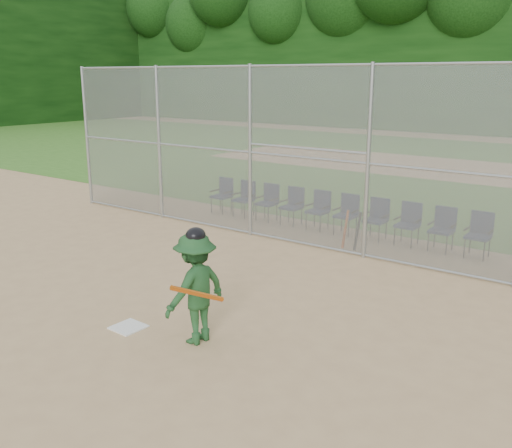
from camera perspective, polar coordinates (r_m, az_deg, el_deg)
The scene contains 18 objects.
ground at distance 9.03m, azimuth -9.56°, elevation -10.03°, with size 100.00×100.00×0.00m, color tan.
grass_strip at distance 24.68m, azimuth 21.86°, elevation 4.86°, with size 100.00×100.00×0.00m, color #34671E.
dirt_patch_far at distance 24.68m, azimuth 21.86°, elevation 4.87°, with size 24.00×24.00×0.00m, color tan.
backstop_fence at distance 12.33m, azimuth 6.93°, elevation 6.73°, with size 16.09×0.09×4.00m.
treeline at distance 26.40m, azimuth 24.20°, elevation 17.22°, with size 81.00×60.00×11.00m.
home_plate at distance 9.06m, azimuth -12.64°, elevation -10.03°, with size 0.45×0.45×0.02m, color silver.
batter_at_plate at distance 8.17m, azimuth -6.05°, elevation -6.31°, with size 0.90×1.34×1.71m.
spare_bats at distance 12.83m, azimuth 9.52°, elevation -0.59°, with size 0.36×0.30×0.84m.
chair_0 at distance 16.03m, azimuth -3.50°, elevation 2.86°, with size 0.54×0.52×0.96m, color #111E3E, non-canonical shape.
chair_1 at distance 15.55m, azimuth -1.29°, elevation 2.52°, with size 0.54×0.52×0.96m, color #111E3E, non-canonical shape.
chair_2 at distance 15.10m, azimuth 1.06°, elevation 2.15°, with size 0.54×0.52×0.96m, color #111E3E, non-canonical shape.
chair_3 at distance 14.68m, azimuth 3.54°, elevation 1.76°, with size 0.54×0.52×0.96m, color #111E3E, non-canonical shape.
chair_4 at distance 14.28m, azimuth 6.17°, elevation 1.35°, with size 0.54×0.52×0.96m, color #111E3E, non-canonical shape.
chair_5 at distance 13.92m, azimuth 8.93°, elevation 0.90°, with size 0.54×0.52×0.96m, color #111E3E, non-canonical shape.
chair_6 at distance 13.60m, azimuth 11.84°, elevation 0.44°, with size 0.54×0.52×0.96m, color #111E3E, non-canonical shape.
chair_7 at distance 13.31m, azimuth 14.88°, elevation -0.05°, with size 0.54×0.52×0.96m, color #111E3E, non-canonical shape.
chair_8 at distance 13.06m, azimuth 18.04°, elevation -0.56°, with size 0.54×0.52×0.96m, color #111E3E, non-canonical shape.
chair_9 at distance 12.85m, azimuth 21.32°, elevation -1.09°, with size 0.54×0.52×0.96m, color #111E3E, non-canonical shape.
Camera 1 is at (5.97, -5.66, 3.73)m, focal length 40.00 mm.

